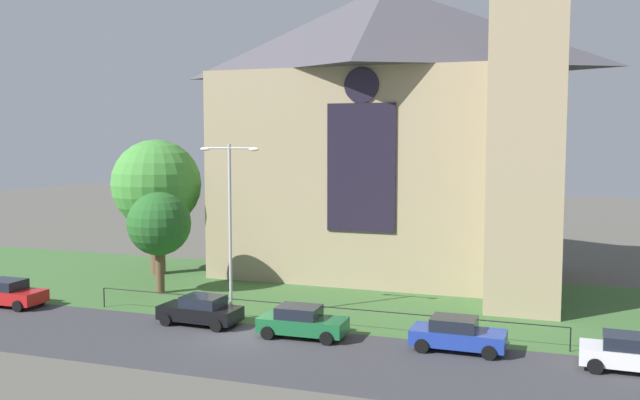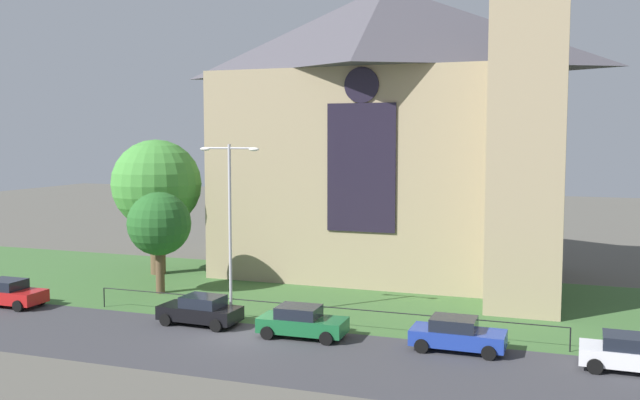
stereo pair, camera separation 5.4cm
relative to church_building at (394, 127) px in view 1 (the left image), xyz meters
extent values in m
plane|color=#56544C|center=(-3.13, -7.12, -10.27)|extent=(160.00, 160.00, 0.00)
cube|color=#38383D|center=(-3.13, -19.12, -10.27)|extent=(120.00, 8.00, 0.01)
cube|color=#3D6633|center=(-3.13, -9.12, -10.27)|extent=(120.00, 20.00, 0.01)
cube|color=tan|center=(-0.77, 0.63, -3.27)|extent=(22.00, 12.00, 14.00)
pyramid|color=#47444C|center=(-0.77, 0.63, 6.73)|extent=(22.00, 12.00, 6.00)
cube|color=black|center=(-0.77, -5.42, -2.57)|extent=(4.40, 0.16, 8.00)
cylinder|color=black|center=(-0.77, -5.42, 2.53)|extent=(2.20, 0.15, 2.20)
cube|color=tan|center=(9.23, -7.37, -1.27)|extent=(4.00, 4.00, 18.00)
cylinder|color=black|center=(-0.77, -14.62, -9.17)|extent=(24.90, 0.05, 0.05)
cylinder|color=black|center=(-13.22, -14.62, -9.72)|extent=(0.07, 0.07, 1.10)
cylinder|color=black|center=(-7.00, -14.62, -9.72)|extent=(0.07, 0.07, 1.10)
cylinder|color=black|center=(-0.77, -14.62, -9.72)|extent=(0.07, 0.07, 1.10)
cylinder|color=black|center=(5.45, -14.62, -9.72)|extent=(0.07, 0.07, 1.10)
cylinder|color=black|center=(11.68, -14.62, -9.72)|extent=(0.07, 0.07, 1.10)
cylinder|color=brown|center=(-12.19, -10.42, -8.84)|extent=(0.54, 0.54, 2.85)
sphere|color=#235B23|center=(-12.19, -10.42, -5.95)|extent=(3.90, 3.90, 3.90)
cylinder|color=brown|center=(-15.67, -5.18, -8.27)|extent=(1.05, 1.05, 4.01)
sphere|color=#428C38|center=(-15.67, -5.18, -3.94)|extent=(6.21, 6.21, 6.21)
cylinder|color=#B2B2B7|center=(-5.18, -14.72, -5.65)|extent=(0.16, 0.16, 9.24)
cylinder|color=#B2B2B7|center=(-5.88, -14.72, -1.23)|extent=(1.40, 0.10, 0.10)
cylinder|color=#B2B2B7|center=(-4.48, -14.72, -1.23)|extent=(1.40, 0.10, 0.10)
ellipsoid|color=white|center=(-6.58, -14.72, -1.28)|extent=(0.57, 0.26, 0.20)
ellipsoid|color=white|center=(-3.78, -14.72, -1.28)|extent=(0.57, 0.26, 0.20)
cube|color=#B21919|center=(-18.52, -16.21, -9.66)|extent=(4.20, 1.81, 0.70)
cube|color=black|center=(-18.72, -16.21, -9.04)|extent=(2.00, 1.60, 0.55)
cylinder|color=black|center=(-17.05, -15.30, -9.95)|extent=(0.64, 0.22, 0.64)
cylinder|color=black|center=(-17.04, -17.10, -9.95)|extent=(0.64, 0.22, 0.64)
cylinder|color=black|center=(-19.99, -15.31, -9.95)|extent=(0.64, 0.22, 0.64)
cube|color=black|center=(-6.27, -16.08, -9.66)|extent=(4.27, 1.97, 0.70)
cube|color=black|center=(-6.07, -16.09, -9.04)|extent=(2.06, 1.68, 0.55)
cylinder|color=black|center=(-7.78, -16.92, -9.95)|extent=(0.65, 0.25, 0.64)
cylinder|color=black|center=(-7.71, -15.12, -9.95)|extent=(0.65, 0.25, 0.64)
cylinder|color=black|center=(-4.84, -17.04, -9.95)|extent=(0.65, 0.25, 0.64)
cylinder|color=black|center=(-4.77, -15.24, -9.95)|extent=(0.65, 0.25, 0.64)
cube|color=#196033|center=(-0.48, -16.46, -9.66)|extent=(4.25, 1.91, 0.70)
cube|color=black|center=(-0.68, -16.46, -9.04)|extent=(2.04, 1.65, 0.55)
cylinder|color=black|center=(0.97, -15.52, -9.95)|extent=(0.65, 0.24, 0.64)
cylinder|color=black|center=(1.02, -17.32, -9.95)|extent=(0.65, 0.24, 0.64)
cylinder|color=black|center=(-1.97, -15.60, -9.95)|extent=(0.65, 0.24, 0.64)
cylinder|color=black|center=(-1.92, -17.40, -9.95)|extent=(0.65, 0.24, 0.64)
cube|color=#1E3899|center=(6.90, -16.14, -9.66)|extent=(4.22, 1.84, 0.70)
cube|color=black|center=(6.70, -16.13, -9.04)|extent=(2.02, 1.62, 0.55)
cylinder|color=black|center=(8.38, -15.25, -9.95)|extent=(0.64, 0.23, 0.64)
cylinder|color=black|center=(8.36, -17.05, -9.95)|extent=(0.64, 0.23, 0.64)
cylinder|color=black|center=(5.44, -15.22, -9.95)|extent=(0.64, 0.23, 0.64)
cylinder|color=black|center=(5.42, -17.02, -9.95)|extent=(0.64, 0.23, 0.64)
cube|color=silver|center=(14.11, -16.56, -9.66)|extent=(4.24, 1.89, 0.70)
cube|color=black|center=(13.91, -16.56, -9.04)|extent=(2.03, 1.64, 0.55)
cylinder|color=black|center=(12.66, -15.63, -9.95)|extent=(0.64, 0.23, 0.64)
cylinder|color=black|center=(12.62, -17.43, -9.95)|extent=(0.64, 0.23, 0.64)
camera|label=1|loc=(11.29, -47.37, -0.64)|focal=39.40mm
camera|label=2|loc=(11.34, -47.36, -0.64)|focal=39.40mm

